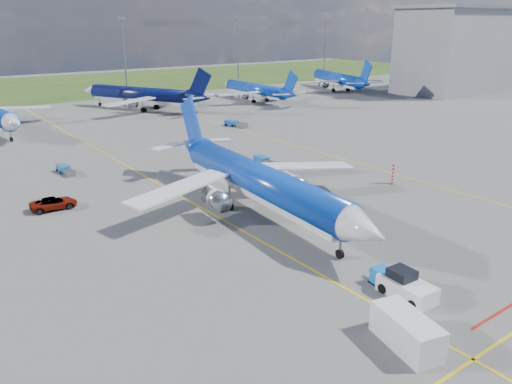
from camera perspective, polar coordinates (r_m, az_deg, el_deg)
ground at (r=48.41m, az=2.93°, el=-6.92°), size 400.00×400.00×0.00m
taxiway_lines at (r=70.62m, az=-11.25°, el=1.12°), size 60.25×160.00×0.02m
floodlight_masts at (r=148.81m, az=-22.18°, el=14.18°), size 202.20×0.50×22.70m
terminal_building at (r=175.12m, az=22.15°, el=14.85°), size 42.00×22.00×26.00m
warning_post at (r=70.74m, az=15.35°, el=2.10°), size 0.50×0.50×3.00m
bg_jet_n at (r=132.15m, az=-12.94°, el=9.15°), size 47.24×51.46×10.88m
bg_jet_ne at (r=143.20m, az=-0.08°, el=10.33°), size 28.10×36.55×9.46m
bg_jet_ene at (r=168.47m, az=9.21°, el=11.36°), size 43.15×49.39×10.87m
main_airliner at (r=58.23m, az=0.44°, el=-2.34°), size 35.46×44.71×11.08m
pushback_tug at (r=42.54m, az=16.75°, el=-10.28°), size 2.59×6.45×2.17m
uld_container at (r=43.82m, az=14.34°, el=-9.39°), size 1.64×1.95×1.43m
service_van at (r=36.51m, az=16.85°, el=-14.98°), size 3.50×5.68×2.32m
service_car_b at (r=63.69m, az=-22.12°, el=-1.20°), size 5.40×2.66×1.47m
service_car_c at (r=74.04m, az=-4.14°, el=2.74°), size 4.15×3.97×1.19m
baggage_tug_w at (r=77.82m, az=0.96°, el=3.52°), size 1.84×5.09×1.12m
baggage_tug_c at (r=78.39m, az=-20.96°, el=2.35°), size 1.45×4.72×1.05m
baggage_tug_e at (r=107.27m, az=-2.40°, el=7.77°), size 2.93×5.62×1.22m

